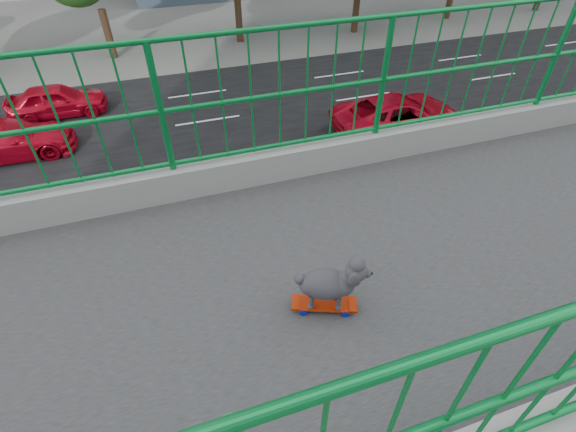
% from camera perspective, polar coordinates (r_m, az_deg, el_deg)
% --- Properties ---
extents(road, '(18.00, 90.00, 0.02)m').
position_cam_1_polar(road, '(17.68, -9.18, 8.38)').
color(road, black).
rests_on(road, ground).
extents(footbridge, '(3.00, 24.00, 7.00)m').
position_cam_1_polar(footbridge, '(5.00, 16.16, -18.70)').
color(footbridge, '#2D2D2F').
rests_on(footbridge, ground).
extents(railing, '(3.00, 24.00, 1.42)m').
position_cam_1_polar(railing, '(3.50, 22.16, -1.60)').
color(railing, gray).
rests_on(railing, footbridge).
extents(skateboard, '(0.28, 0.47, 0.06)m').
position_cam_1_polar(skateboard, '(2.98, 4.96, -11.95)').
color(skateboard, red).
rests_on(skateboard, footbridge).
extents(poodle, '(0.31, 0.48, 0.42)m').
position_cam_1_polar(poodle, '(2.79, 5.80, -8.99)').
color(poodle, '#2B292E').
rests_on(poodle, skateboard).
extents(car_2, '(2.67, 5.79, 1.61)m').
position_cam_1_polar(car_2, '(19.30, 14.75, 13.23)').
color(car_2, '#AE061A').
rests_on(car_2, ground).
extents(car_3, '(2.08, 5.11, 1.48)m').
position_cam_1_polar(car_3, '(20.42, -34.19, 8.60)').
color(car_3, '#AE061A').
rests_on(car_3, ground).
extents(car_4, '(1.74, 4.32, 1.47)m').
position_cam_1_polar(car_4, '(22.83, -29.05, 13.67)').
color(car_4, '#AE061A').
rests_on(car_4, ground).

